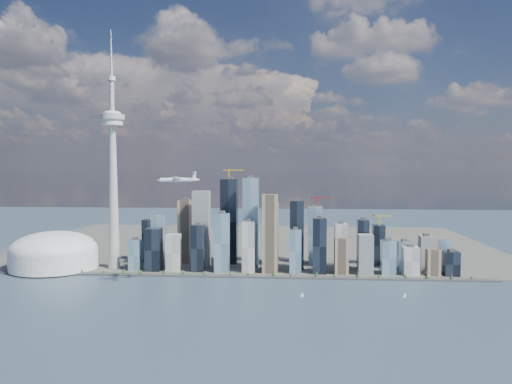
# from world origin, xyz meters

# --- Properties ---
(ground) EXTENTS (4000.00, 4000.00, 0.00)m
(ground) POSITION_xyz_m (0.00, 0.00, 0.00)
(ground) COLOR #2F3E53
(ground) RESTS_ON ground
(seawall) EXTENTS (1100.00, 22.00, 4.00)m
(seawall) POSITION_xyz_m (0.00, 250.00, 2.00)
(seawall) COLOR #383838
(seawall) RESTS_ON ground
(land) EXTENTS (1400.00, 900.00, 3.00)m
(land) POSITION_xyz_m (0.00, 700.00, 1.50)
(land) COLOR #4C4C47
(land) RESTS_ON ground
(shoreline_trees) EXTENTS (960.53, 7.20, 8.80)m
(shoreline_trees) POSITION_xyz_m (0.00, 250.00, 8.78)
(shoreline_trees) COLOR #3F2D1E
(shoreline_trees) RESTS_ON seawall
(skyscraper_cluster) EXTENTS (736.00, 142.00, 232.92)m
(skyscraper_cluster) POSITION_xyz_m (59.62, 336.82, 71.73)
(skyscraper_cluster) COLOR black
(skyscraper_cluster) RESTS_ON land
(needle_tower) EXTENTS (56.00, 56.00, 550.50)m
(needle_tower) POSITION_xyz_m (-300.00, 310.00, 235.84)
(needle_tower) COLOR #9D9E99
(needle_tower) RESTS_ON land
(dome_stadium) EXTENTS (200.00, 200.00, 86.00)m
(dome_stadium) POSITION_xyz_m (-440.00, 300.00, 39.44)
(dome_stadium) COLOR silver
(dome_stadium) RESTS_ON land
(airplane) EXTENTS (78.39, 70.12, 19.65)m
(airplane) POSITION_xyz_m (-98.72, 111.84, 216.98)
(airplane) COLOR silver
(airplane) RESTS_ON ground
(sailboat_west) EXTENTS (7.47, 2.73, 10.32)m
(sailboat_west) POSITION_xyz_m (135.57, 96.60, 3.31)
(sailboat_west) COLOR silver
(sailboat_west) RESTS_ON ground
(sailboat_east) EXTENTS (6.95, 3.52, 9.68)m
(sailboat_east) POSITION_xyz_m (324.31, 108.17, 3.11)
(sailboat_east) COLOR silver
(sailboat_east) RESTS_ON ground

